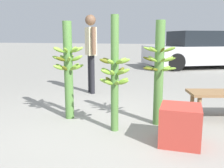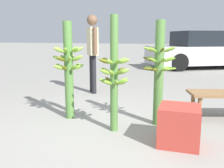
% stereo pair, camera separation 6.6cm
% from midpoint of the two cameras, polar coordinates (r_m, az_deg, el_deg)
% --- Properties ---
extents(ground_plane, '(80.00, 80.00, 0.00)m').
position_cam_midpoint_polar(ground_plane, '(3.31, -0.54, -10.75)').
color(ground_plane, gray).
extents(banana_stalk_left, '(0.47, 0.47, 1.43)m').
position_cam_midpoint_polar(banana_stalk_left, '(3.72, -9.39, 3.72)').
color(banana_stalk_left, '#4C7A38').
rests_on(banana_stalk_left, ground_plane).
extents(banana_stalk_center, '(0.40, 0.40, 1.48)m').
position_cam_midpoint_polar(banana_stalk_center, '(3.15, 1.09, 2.39)').
color(banana_stalk_center, '#4C7A38').
rests_on(banana_stalk_center, ground_plane).
extents(banana_stalk_right, '(0.45, 0.45, 1.43)m').
position_cam_midpoint_polar(banana_stalk_right, '(3.45, 11.21, 2.81)').
color(banana_stalk_right, '#4C7A38').
rests_on(banana_stalk_right, ground_plane).
extents(vendor_person, '(0.39, 0.49, 1.67)m').
position_cam_midpoint_polar(vendor_person, '(5.38, -4.13, 8.64)').
color(vendor_person, black).
rests_on(vendor_person, ground_plane).
extents(parked_car, '(4.32, 3.43, 1.42)m').
position_cam_midpoint_polar(parked_car, '(10.48, 19.81, 7.24)').
color(parked_car, '#B7B7BC').
rests_on(parked_car, ground_plane).
extents(produce_crate, '(0.45, 0.45, 0.45)m').
position_cam_midpoint_polar(produce_crate, '(2.98, 15.72, -9.08)').
color(produce_crate, '#B2382D').
rests_on(produce_crate, ground_plane).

